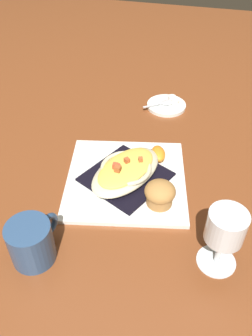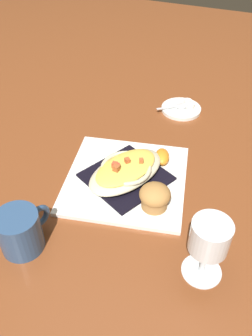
# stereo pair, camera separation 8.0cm
# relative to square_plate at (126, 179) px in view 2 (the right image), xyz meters

# --- Properties ---
(ground_plane) EXTENTS (2.60, 2.60, 0.00)m
(ground_plane) POSITION_rel_square_plate_xyz_m (0.00, 0.00, -0.01)
(ground_plane) COLOR brown
(square_plate) EXTENTS (0.32, 0.32, 0.01)m
(square_plate) POSITION_rel_square_plate_xyz_m (0.00, 0.00, 0.00)
(square_plate) COLOR white
(square_plate) RESTS_ON ground_plane
(folded_napkin) EXTENTS (0.22, 0.22, 0.01)m
(folded_napkin) POSITION_rel_square_plate_xyz_m (0.00, 0.00, 0.01)
(folded_napkin) COLOR black
(folded_napkin) RESTS_ON square_plate
(gratin_dish) EXTENTS (0.18, 0.23, 0.05)m
(gratin_dish) POSITION_rel_square_plate_xyz_m (0.00, 0.00, 0.03)
(gratin_dish) COLOR beige
(gratin_dish) RESTS_ON folded_napkin
(muffin) EXTENTS (0.07, 0.07, 0.06)m
(muffin) POSITION_rel_square_plate_xyz_m (-0.09, 0.06, 0.03)
(muffin) COLOR #A9743D
(muffin) RESTS_ON square_plate
(orange_garnish) EXTENTS (0.06, 0.07, 0.03)m
(orange_garnish) POSITION_rel_square_plate_xyz_m (-0.06, -0.09, 0.02)
(orange_garnish) COLOR #542862
(orange_garnish) RESTS_ON square_plate
(coffee_mug) EXTENTS (0.08, 0.11, 0.09)m
(coffee_mug) POSITION_rel_square_plate_xyz_m (0.12, 0.24, 0.03)
(coffee_mug) COLOR #2E4C75
(coffee_mug) RESTS_ON ground_plane
(stemmed_glass) EXTENTS (0.07, 0.07, 0.13)m
(stemmed_glass) POSITION_rel_square_plate_xyz_m (-0.22, 0.17, 0.09)
(stemmed_glass) COLOR white
(stemmed_glass) RESTS_ON ground_plane
(creamer_saucer) EXTENTS (0.12, 0.12, 0.01)m
(creamer_saucer) POSITION_rel_square_plate_xyz_m (-0.04, -0.34, -0.00)
(creamer_saucer) COLOR white
(creamer_saucer) RESTS_ON ground_plane
(spoon) EXTENTS (0.08, 0.07, 0.01)m
(spoon) POSITION_rel_square_plate_xyz_m (-0.04, -0.34, 0.01)
(spoon) COLOR silver
(spoon) RESTS_ON creamer_saucer
(creamer_cup_0) EXTENTS (0.02, 0.02, 0.02)m
(creamer_cup_0) POSITION_rel_square_plate_xyz_m (-0.06, -0.35, 0.01)
(creamer_cup_0) COLOR white
(creamer_cup_0) RESTS_ON creamer_saucer
(creamer_cup_1) EXTENTS (0.02, 0.02, 0.02)m
(creamer_cup_1) POSITION_rel_square_plate_xyz_m (-0.05, -0.37, 0.01)
(creamer_cup_1) COLOR white
(creamer_cup_1) RESTS_ON creamer_saucer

